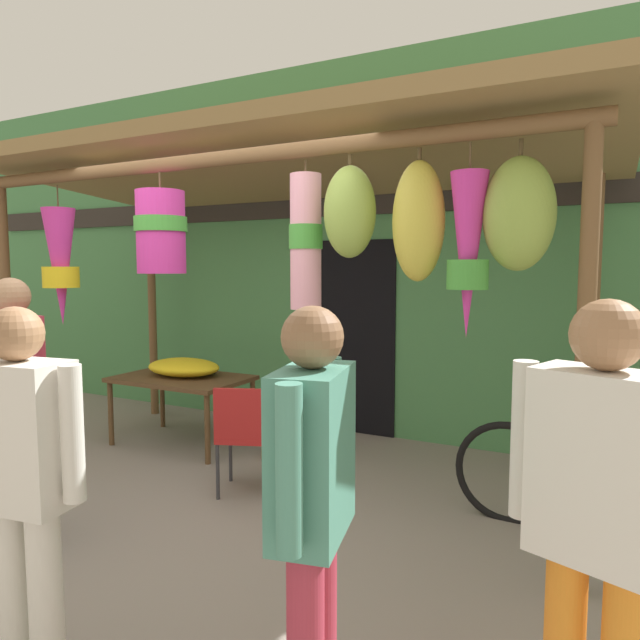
# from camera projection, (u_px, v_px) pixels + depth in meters

# --- Properties ---
(ground_plane) EXTENTS (30.00, 30.00, 0.00)m
(ground_plane) POSITION_uv_depth(u_px,v_px,m) (205.00, 511.00, 3.97)
(ground_plane) COLOR gray
(shop_facade) EXTENTS (11.78, 0.29, 3.82)m
(shop_facade) POSITION_uv_depth(u_px,v_px,m) (346.00, 250.00, 5.91)
(shop_facade) COLOR #47844C
(shop_facade) RESTS_ON ground_plane
(market_stall_canopy) EXTENTS (5.12, 2.28, 2.72)m
(market_stall_canopy) POSITION_uv_depth(u_px,v_px,m) (282.00, 184.00, 4.38)
(market_stall_canopy) COLOR brown
(market_stall_canopy) RESTS_ON ground_plane
(display_table) EXTENTS (1.27, 0.81, 0.66)m
(display_table) POSITION_uv_depth(u_px,v_px,m) (182.00, 383.00, 5.46)
(display_table) COLOR brown
(display_table) RESTS_ON ground_plane
(flower_heap_on_table) EXTENTS (0.76, 0.54, 0.17)m
(flower_heap_on_table) POSITION_uv_depth(u_px,v_px,m) (184.00, 367.00, 5.49)
(flower_heap_on_table) COLOR yellow
(flower_heap_on_table) RESTS_ON display_table
(folding_chair) EXTENTS (0.52, 0.52, 0.84)m
(folding_chair) POSITION_uv_depth(u_px,v_px,m) (244.00, 430.00, 4.22)
(folding_chair) COLOR #AD1E1E
(folding_chair) RESTS_ON ground_plane
(wicker_basket_by_table) EXTENTS (0.37, 0.37, 0.21)m
(wicker_basket_by_table) POSITION_uv_depth(u_px,v_px,m) (281.00, 446.00, 5.08)
(wicker_basket_by_table) COLOR olive
(wicker_basket_by_table) RESTS_ON ground_plane
(parked_bicycle) EXTENTS (1.75, 0.44, 0.92)m
(parked_bicycle) POSITION_uv_depth(u_px,v_px,m) (591.00, 485.00, 3.55)
(parked_bicycle) COLOR black
(parked_bicycle) RESTS_ON ground_plane
(vendor_in_orange) EXTENTS (0.59, 0.28, 1.57)m
(vendor_in_orange) POSITION_uv_depth(u_px,v_px,m) (22.00, 470.00, 2.21)
(vendor_in_orange) COLOR silver
(vendor_in_orange) RESTS_ON ground_plane
(customer_foreground) EXTENTS (0.56, 0.34, 1.62)m
(customer_foreground) POSITION_uv_depth(u_px,v_px,m) (599.00, 513.00, 1.75)
(customer_foreground) COLOR orange
(customer_foreground) RESTS_ON ground_plane
(shopper_by_bananas) EXTENTS (0.58, 0.32, 1.66)m
(shopper_by_bananas) POSITION_uv_depth(u_px,v_px,m) (15.00, 390.00, 3.40)
(shopper_by_bananas) COLOR #2D5193
(shopper_by_bananas) RESTS_ON ground_plane
(passerby_at_right) EXTENTS (0.30, 0.58, 1.59)m
(passerby_at_right) POSITION_uv_depth(u_px,v_px,m) (313.00, 493.00, 1.95)
(passerby_at_right) COLOR #B23347
(passerby_at_right) RESTS_ON ground_plane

